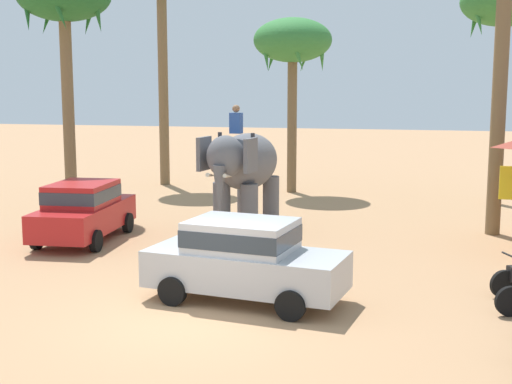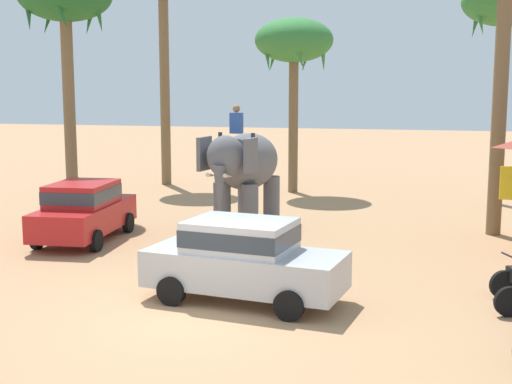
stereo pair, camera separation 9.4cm
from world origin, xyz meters
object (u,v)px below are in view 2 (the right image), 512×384
car_parked_far_side (84,209)px  palm_tree_far_back (294,44)px  car_sedan_foreground (243,257)px  palm_tree_leaning_seaward (506,8)px  palm_tree_near_hut (65,2)px  elephant_with_mahout (244,167)px

car_parked_far_side → palm_tree_far_back: bearing=69.2°
car_sedan_foreground → palm_tree_leaning_seaward: 16.44m
car_sedan_foreground → palm_tree_leaning_seaward: palm_tree_leaning_seaward is taller
palm_tree_near_hut → palm_tree_leaning_seaward: (14.66, 5.43, -0.02)m
palm_tree_far_back → palm_tree_leaning_seaward: (8.03, -1.08, 1.12)m
car_sedan_foreground → elephant_with_mahout: (-1.76, 6.64, 1.06)m
elephant_with_mahout → car_sedan_foreground: bearing=-75.2°
palm_tree_far_back → elephant_with_mahout: bearing=-89.1°
palm_tree_leaning_seaward → elephant_with_mahout: bearing=-137.4°
car_parked_far_side → palm_tree_near_hut: (-2.59, 4.09, 6.29)m
car_parked_far_side → palm_tree_far_back: palm_tree_far_back is taller
palm_tree_far_back → palm_tree_leaning_seaward: palm_tree_leaning_seaward is taller
palm_tree_far_back → palm_tree_near_hut: bearing=-135.5°
palm_tree_near_hut → elephant_with_mahout: bearing=-15.1°
elephant_with_mahout → palm_tree_far_back: (-0.14, 8.33, 4.09)m
elephant_with_mahout → palm_tree_near_hut: bearing=164.9°
car_sedan_foreground → elephant_with_mahout: size_ratio=1.08×
car_parked_far_side → elephant_with_mahout: (4.17, 2.27, 1.06)m
car_parked_far_side → palm_tree_near_hut: bearing=122.4°
car_parked_far_side → elephant_with_mahout: 4.86m
car_sedan_foreground → palm_tree_near_hut: 13.56m
car_sedan_foreground → palm_tree_far_back: bearing=97.2°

